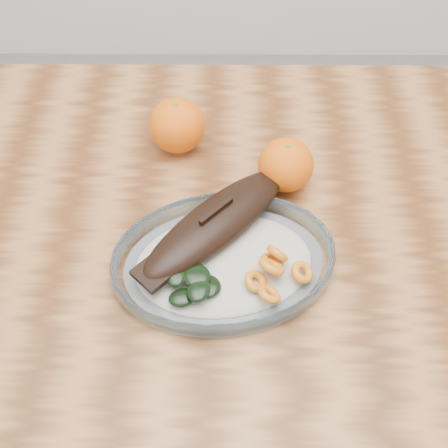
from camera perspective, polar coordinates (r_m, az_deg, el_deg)
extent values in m
plane|color=slate|center=(1.48, -0.87, -18.72)|extent=(3.00, 3.00, 0.00)
cube|color=#593015|center=(0.83, -1.47, -1.80)|extent=(1.20, 0.80, 0.04)
cylinder|color=brown|center=(1.43, 21.35, 0.33)|extent=(0.06, 0.06, 0.71)
ellipsoid|color=white|center=(0.77, -0.02, -4.14)|extent=(0.61, 0.48, 0.01)
torus|color=#86B5D0|center=(0.77, -0.02, -3.72)|extent=(0.63, 0.63, 0.03)
ellipsoid|color=white|center=(0.76, -0.02, -3.38)|extent=(0.54, 0.42, 0.02)
ellipsoid|color=black|center=(0.77, -0.80, 0.86)|extent=(0.24, 0.24, 0.04)
ellipsoid|color=black|center=(0.77, -0.79, 0.50)|extent=(0.20, 0.20, 0.02)
cube|color=black|center=(0.73, -7.17, -4.14)|extent=(0.07, 0.07, 0.01)
cube|color=black|center=(0.75, -0.82, 1.83)|extent=(0.05, 0.05, 0.02)
torus|color=#CC510E|center=(0.71, 4.70, -6.48)|extent=(0.05, 0.04, 0.03)
torus|color=#CC510E|center=(0.72, 3.28, -5.17)|extent=(0.03, 0.03, 0.03)
torus|color=#CC510E|center=(0.74, 8.08, -4.20)|extent=(0.05, 0.05, 0.03)
torus|color=#CC510E|center=(0.74, 4.99, -3.00)|extent=(0.05, 0.05, 0.03)
torus|color=#CC510E|center=(0.72, 4.73, -3.68)|extent=(0.04, 0.04, 0.04)
torus|color=#CC510E|center=(0.73, 5.53, -2.27)|extent=(0.04, 0.04, 0.04)
torus|color=#CC510E|center=(0.72, 5.09, -3.67)|extent=(0.05, 0.05, 0.03)
ellipsoid|color=black|center=(0.72, -1.84, -5.66)|extent=(0.05, 0.05, 0.01)
ellipsoid|color=black|center=(0.71, -4.35, -6.80)|extent=(0.04, 0.04, 0.01)
ellipsoid|color=black|center=(0.72, -5.03, -4.49)|extent=(0.03, 0.04, 0.01)
ellipsoid|color=black|center=(0.71, -2.64, -6.06)|extent=(0.04, 0.04, 0.01)
ellipsoid|color=black|center=(0.72, -2.90, -4.55)|extent=(0.05, 0.05, 0.01)
sphere|color=#E65504|center=(0.91, -4.78, 9.92)|extent=(0.09, 0.09, 0.09)
sphere|color=#E65504|center=(0.85, 6.29, 5.96)|extent=(0.08, 0.08, 0.08)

